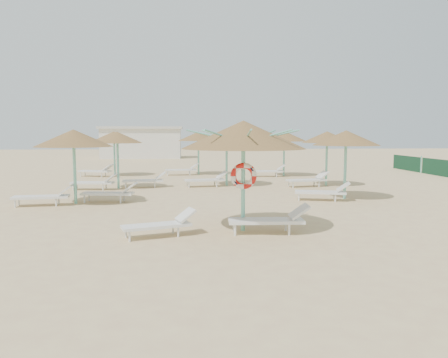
{
  "coord_description": "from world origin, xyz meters",
  "views": [
    {
      "loc": [
        -1.0,
        -11.15,
        2.57
      ],
      "look_at": [
        -0.07,
        0.86,
        1.3
      ],
      "focal_mm": 35.0,
      "sensor_mm": 36.0,
      "label": 1
    }
  ],
  "objects": [
    {
      "name": "service_hut",
      "position": [
        -6.0,
        35.0,
        1.64
      ],
      "size": [
        8.4,
        4.4,
        3.25
      ],
      "color": "silver",
      "rests_on": "ground"
    },
    {
      "name": "main_palapa",
      "position": [
        0.38,
        0.12,
        2.52
      ],
      "size": [
        3.23,
        3.23,
        2.89
      ],
      "color": "#77CFB7",
      "rests_on": "ground"
    },
    {
      "name": "lounger_main_a",
      "position": [
        -1.73,
        -0.38,
        0.32
      ],
      "size": [
        1.9,
        1.11,
        0.66
      ],
      "rotation": [
        0.0,
        0.0,
        0.33
      ],
      "color": "white",
      "rests_on": "ground"
    },
    {
      "name": "palapa_field",
      "position": [
        0.04,
        10.62,
        2.31
      ],
      "size": [
        14.55,
        13.72,
        2.71
      ],
      "color": "#77CFB7",
      "rests_on": "ground"
    },
    {
      "name": "lounger_main_b",
      "position": [
        1.07,
        -0.23,
        0.36
      ],
      "size": [
        2.09,
        0.71,
        0.75
      ],
      "rotation": [
        0.0,
        0.0,
        -0.04
      ],
      "color": "white",
      "rests_on": "ground"
    },
    {
      "name": "ground",
      "position": [
        0.0,
        0.0,
        0.0
      ],
      "size": [
        120.0,
        120.0,
        0.0
      ],
      "primitive_type": "plane",
      "color": "#CFB87E",
      "rests_on": "ground"
    }
  ]
}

